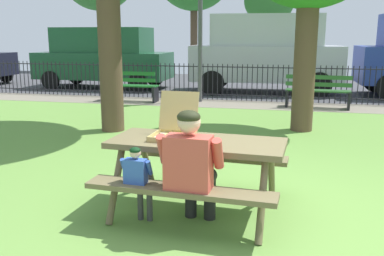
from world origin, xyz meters
TOP-DOWN VIEW (x-y plane):
  - ground at (0.00, 1.95)m, footprint 28.00×11.91m
  - cobblestone_walkway at (0.00, 7.21)m, footprint 28.00×1.40m
  - street_asphalt at (0.00, 11.82)m, footprint 28.00×7.82m
  - picnic_table_foreground at (-0.71, 0.04)m, footprint 1.89×1.59m
  - pizza_box_open at (-0.97, 0.11)m, footprint 0.45×0.52m
  - adult_at_table at (-0.66, -0.47)m, footprint 0.62×0.61m
  - child_at_table at (-1.18, -0.46)m, footprint 0.31×0.30m
  - iron_fence_streetside at (-0.00, 7.91)m, footprint 18.88×0.03m
  - park_bench_left at (-4.12, 7.07)m, footprint 1.60×0.47m
  - park_bench_center at (0.96, 7.07)m, footprint 1.63×0.60m
  - lamp_post_walkway at (-2.18, 7.47)m, footprint 0.28×0.28m
  - parked_car_left at (-6.10, 9.86)m, footprint 4.60×1.96m
  - parked_car_center at (-0.53, 9.86)m, footprint 4.80×2.29m
  - far_tree_center at (-0.83, 17.72)m, footprint 2.45×2.45m

SIDE VIEW (x-z plane):
  - ground at x=0.00m, z-range -0.02..0.00m
  - street_asphalt at x=0.00m, z-range -0.01..0.00m
  - cobblestone_walkway at x=0.00m, z-range -0.01..0.00m
  - park_bench_left at x=-4.12m, z-range -0.01..0.84m
  - park_bench_center at x=0.96m, z-range -0.01..0.84m
  - child_at_table at x=-1.18m, z-range 0.09..0.91m
  - iron_fence_streetside at x=0.00m, z-range 0.01..1.04m
  - picnic_table_foreground at x=-0.71m, z-range 0.20..0.99m
  - adult_at_table at x=-0.66m, z-range 0.06..1.25m
  - pizza_box_open at x=-0.97m, z-range 0.62..1.09m
  - parked_car_left at x=-6.10m, z-range 0.06..2.14m
  - parked_car_center at x=-0.53m, z-range 0.08..2.54m
  - lamp_post_walkway at x=-2.18m, z-range 0.44..4.31m
  - far_tree_center at x=-0.83m, z-range 1.11..5.68m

